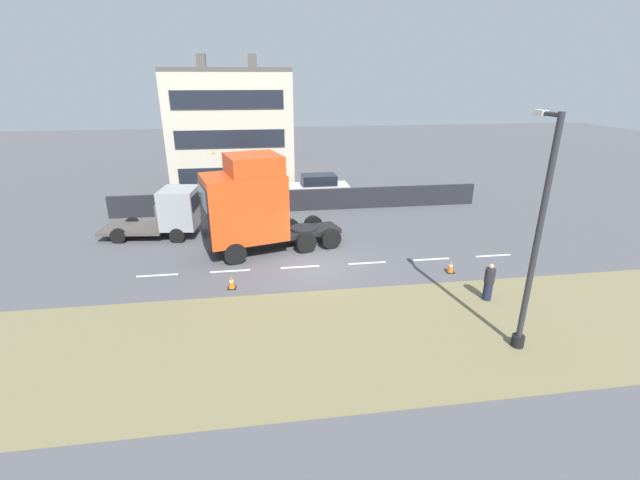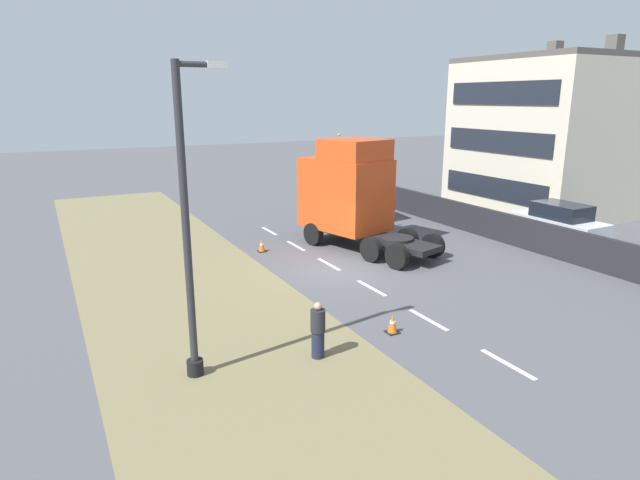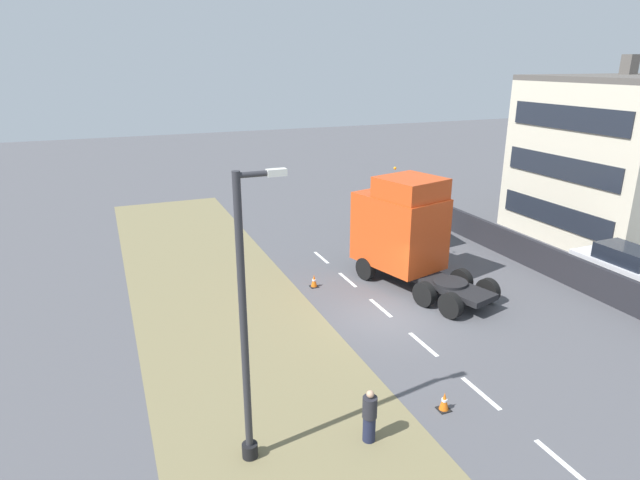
# 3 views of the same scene
# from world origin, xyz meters

# --- Properties ---
(ground_plane) EXTENTS (120.00, 120.00, 0.00)m
(ground_plane) POSITION_xyz_m (0.00, 0.00, 0.00)
(ground_plane) COLOR #515156
(ground_plane) RESTS_ON ground
(grass_verge) EXTENTS (7.00, 44.00, 0.01)m
(grass_verge) POSITION_xyz_m (-6.00, 0.00, 0.01)
(grass_verge) COLOR olive
(grass_verge) RESTS_ON ground
(lane_markings) EXTENTS (0.16, 17.80, 0.00)m
(lane_markings) POSITION_xyz_m (0.00, -0.70, 0.00)
(lane_markings) COLOR white
(lane_markings) RESTS_ON ground
(boundary_wall) EXTENTS (0.25, 24.00, 1.39)m
(boundary_wall) POSITION_xyz_m (9.00, 0.00, 0.69)
(boundary_wall) COLOR #232328
(boundary_wall) RESTS_ON ground
(building_block) EXTENTS (10.77, 8.79, 9.98)m
(building_block) POSITION_xyz_m (17.83, 4.44, 4.45)
(building_block) COLOR beige
(building_block) RESTS_ON ground
(lorry_cab) EXTENTS (4.26, 7.15, 5.01)m
(lorry_cab) POSITION_xyz_m (2.25, 3.12, 2.44)
(lorry_cab) COLOR black
(lorry_cab) RESTS_ON ground
(flatbed_truck) EXTENTS (2.72, 5.41, 2.68)m
(flatbed_truck) POSITION_xyz_m (5.11, 7.37, 1.41)
(flatbed_truck) COLOR #999EA3
(flatbed_truck) RESTS_ON ground
(parked_car) EXTENTS (1.95, 4.30, 1.98)m
(parked_car) POSITION_xyz_m (10.73, -1.40, 0.97)
(parked_car) COLOR silver
(parked_car) RESTS_ON ground
(lamp_post) EXTENTS (1.32, 0.40, 7.40)m
(lamp_post) POSITION_xyz_m (-7.18, -5.54, 3.34)
(lamp_post) COLOR black
(lamp_post) RESTS_ON ground
(pedestrian) EXTENTS (0.39, 0.39, 1.54)m
(pedestrian) POSITION_xyz_m (-4.15, -6.12, 0.75)
(pedestrian) COLOR #1E233D
(pedestrian) RESTS_ON ground
(traffic_cone_lead) EXTENTS (0.36, 0.36, 0.58)m
(traffic_cone_lead) POSITION_xyz_m (-1.74, 3.94, 0.28)
(traffic_cone_lead) COLOR black
(traffic_cone_lead) RESTS_ON ground
(traffic_cone_trailing) EXTENTS (0.36, 0.36, 0.58)m
(traffic_cone_trailing) POSITION_xyz_m (-1.53, -5.77, 0.28)
(traffic_cone_trailing) COLOR black
(traffic_cone_trailing) RESTS_ON ground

